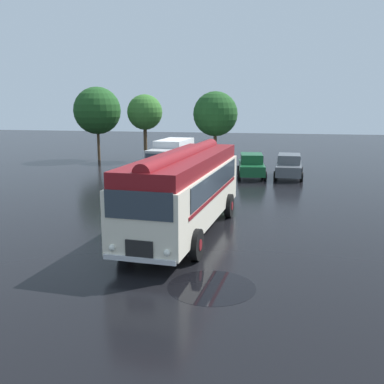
# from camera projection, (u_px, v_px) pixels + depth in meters

# --- Properties ---
(ground_plane) EXTENTS (120.00, 120.00, 0.00)m
(ground_plane) POSITION_uv_depth(u_px,v_px,m) (180.00, 238.00, 17.76)
(ground_plane) COLOR black
(vintage_bus) EXTENTS (3.39, 10.27, 3.49)m
(vintage_bus) POSITION_uv_depth(u_px,v_px,m) (185.00, 187.00, 18.22)
(vintage_bus) COLOR silver
(vintage_bus) RESTS_ON ground
(car_near_left) EXTENTS (2.41, 4.40, 1.66)m
(car_near_left) POSITION_uv_depth(u_px,v_px,m) (208.00, 165.00, 32.03)
(car_near_left) COLOR silver
(car_near_left) RESTS_ON ground
(car_mid_left) EXTENTS (2.31, 4.36, 1.66)m
(car_mid_left) POSITION_uv_depth(u_px,v_px,m) (251.00, 165.00, 31.87)
(car_mid_left) COLOR #144C28
(car_mid_left) RESTS_ON ground
(car_mid_right) EXTENTS (2.05, 4.25, 1.66)m
(car_mid_right) POSITION_uv_depth(u_px,v_px,m) (289.00, 166.00, 31.58)
(car_mid_right) COLOR #4C5156
(car_mid_right) RESTS_ON ground
(box_van) EXTENTS (2.68, 5.90, 2.50)m
(box_van) POSITION_uv_depth(u_px,v_px,m) (171.00, 156.00, 33.26)
(box_van) COLOR silver
(box_van) RESTS_ON ground
(tree_far_left) EXTENTS (4.25, 4.25, 6.61)m
(tree_far_left) POSITION_uv_depth(u_px,v_px,m) (98.00, 110.00, 40.39)
(tree_far_left) COLOR #4C3823
(tree_far_left) RESTS_ON ground
(tree_left_of_centre) EXTENTS (3.13, 3.13, 5.92)m
(tree_left_of_centre) POSITION_uv_depth(u_px,v_px,m) (145.00, 112.00, 39.84)
(tree_left_of_centre) COLOR #4C3823
(tree_left_of_centre) RESTS_ON ground
(tree_centre) EXTENTS (3.79, 3.79, 6.16)m
(tree_centre) POSITION_uv_depth(u_px,v_px,m) (216.00, 114.00, 38.05)
(tree_centre) COLOR #4C3823
(tree_centre) RESTS_ON ground
(puddle_patch) EXTENTS (2.60, 2.60, 0.01)m
(puddle_patch) POSITION_uv_depth(u_px,v_px,m) (212.00, 287.00, 13.11)
(puddle_patch) COLOR black
(puddle_patch) RESTS_ON ground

